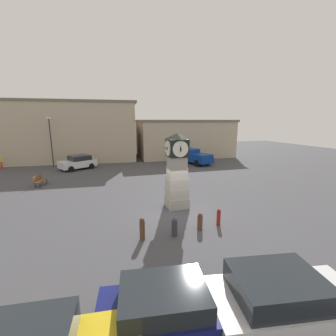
# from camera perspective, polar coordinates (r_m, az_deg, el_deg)

# --- Properties ---
(ground_plane) EXTENTS (81.43, 81.43, 0.00)m
(ground_plane) POSITION_cam_1_polar(r_m,az_deg,el_deg) (14.00, 2.51, -11.07)
(ground_plane) COLOR #424247
(clock_tower) EXTENTS (1.63, 1.56, 4.73)m
(clock_tower) POSITION_cam_1_polar(r_m,az_deg,el_deg) (14.12, 2.27, -0.98)
(clock_tower) COLOR #9B968C
(clock_tower) RESTS_ON ground_plane
(bollard_near_tower) EXTENTS (0.25, 0.25, 1.09)m
(bollard_near_tower) POSITION_cam_1_polar(r_m,az_deg,el_deg) (10.84, -6.57, -15.08)
(bollard_near_tower) COLOR brown
(bollard_near_tower) RESTS_ON ground_plane
(bollard_mid_row) EXTENTS (0.29, 0.29, 0.91)m
(bollard_mid_row) POSITION_cam_1_polar(r_m,az_deg,el_deg) (11.15, 1.65, -14.76)
(bollard_mid_row) COLOR #333338
(bollard_mid_row) RESTS_ON ground_plane
(bollard_far_row) EXTENTS (0.27, 0.27, 0.89)m
(bollard_far_row) POSITION_cam_1_polar(r_m,az_deg,el_deg) (11.85, 8.13, -13.23)
(bollard_far_row) COLOR brown
(bollard_far_row) RESTS_ON ground_plane
(bollard_end_row) EXTENTS (0.21, 0.21, 0.91)m
(bollard_end_row) POSITION_cam_1_polar(r_m,az_deg,el_deg) (12.46, 12.72, -12.06)
(bollard_end_row) COLOR maroon
(bollard_end_row) RESTS_ON ground_plane
(car_near_tower) EXTENTS (4.22, 2.33, 1.39)m
(car_near_tower) POSITION_cam_1_polar(r_m,az_deg,el_deg) (6.81, 1.07, -32.18)
(car_near_tower) COLOR navy
(car_near_tower) RESTS_ON ground_plane
(car_by_building) EXTENTS (4.45, 2.62, 1.50)m
(car_by_building) POSITION_cam_1_polar(r_m,az_deg,el_deg) (7.67, 27.12, -27.33)
(car_by_building) COLOR silver
(car_by_building) RESTS_ON ground_plane
(car_far_lot) EXTENTS (4.31, 3.59, 1.57)m
(car_far_lot) POSITION_cam_1_polar(r_m,az_deg,el_deg) (27.81, -21.87, 1.39)
(car_far_lot) COLOR silver
(car_far_lot) RESTS_ON ground_plane
(pickup_truck) EXTENTS (3.42, 5.40, 1.85)m
(pickup_truck) POSITION_cam_1_polar(r_m,az_deg,el_deg) (29.27, 6.72, 2.90)
(pickup_truck) COLOR navy
(pickup_truck) RESTS_ON ground_plane
(bench) EXTENTS (0.85, 1.68, 0.90)m
(bench) POSITION_cam_1_polar(r_m,az_deg,el_deg) (22.19, -29.84, -2.57)
(bench) COLOR brown
(bench) RESTS_ON ground_plane
(pedestrian_near_bench) EXTENTS (0.47, 0.42, 1.62)m
(pedestrian_near_bench) POSITION_cam_1_polar(r_m,az_deg,el_deg) (32.24, -36.85, 1.42)
(pedestrian_near_bench) COLOR red
(pedestrian_near_bench) RESTS_ON ground_plane
(street_lamp_near_road) EXTENTS (0.50, 0.24, 5.93)m
(street_lamp_near_road) POSITION_cam_1_polar(r_m,az_deg,el_deg) (30.17, -27.64, 6.74)
(street_lamp_near_road) COLOR #333338
(street_lamp_near_road) RESTS_ON ground_plane
(warehouse_blue_far) EXTENTS (20.72, 9.11, 8.04)m
(warehouse_blue_far) POSITION_cam_1_polar(r_m,az_deg,el_deg) (34.48, -25.31, 8.39)
(warehouse_blue_far) COLOR #B7A88E
(warehouse_blue_far) RESTS_ON ground_plane
(storefront_low_left) EXTENTS (14.64, 9.47, 5.60)m
(storefront_low_left) POSITION_cam_1_polar(r_m,az_deg,el_deg) (36.05, 3.77, 7.65)
(storefront_low_left) COLOR #B7A88E
(storefront_low_left) RESTS_ON ground_plane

